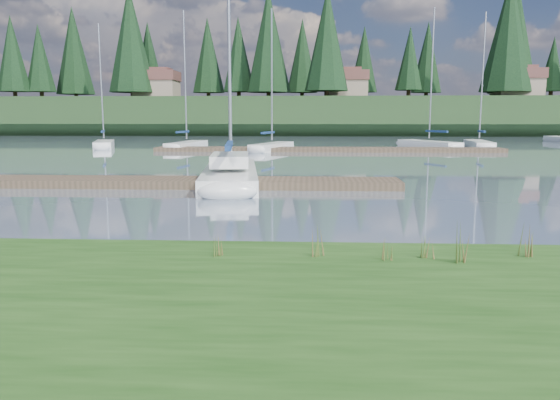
{
  "coord_description": "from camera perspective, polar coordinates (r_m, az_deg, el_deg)",
  "views": [
    {
      "loc": [
        0.58,
        -11.33,
        2.64
      ],
      "look_at": [
        0.01,
        -0.5,
        0.97
      ],
      "focal_mm": 35.0,
      "sensor_mm": 36.0,
      "label": 1
    }
  ],
  "objects": [
    {
      "name": "sailboat_bg_4",
      "position": [
        49.92,
        19.94,
        5.58
      ],
      "size": [
        2.39,
        7.69,
        11.2
      ],
      "rotation": [
        0.0,
        0.0,
        1.45
      ],
      "color": "white",
      "rests_on": "ground"
    },
    {
      "name": "dock_far",
      "position": [
        41.43,
        4.97,
        5.28
      ],
      "size": [
        26.0,
        2.2,
        0.3
      ],
      "primitive_type": "cube",
      "color": "#4C3D2C",
      "rests_on": "ground"
    },
    {
      "name": "weed_5",
      "position": [
        9.84,
        24.49,
        -4.05
      ],
      "size": [
        0.17,
        0.14,
        0.59
      ],
      "color": "#475B23",
      "rests_on": "bank"
    },
    {
      "name": "conifer_3",
      "position": [
        84.49,
        -4.37,
        14.92
      ],
      "size": [
        4.84,
        4.84,
        12.25
      ],
      "color": "#382619",
      "rests_on": "ridge"
    },
    {
      "name": "conifer_4",
      "position": [
        78.07,
        4.94,
        16.43
      ],
      "size": [
        6.16,
        6.16,
        15.1
      ],
      "color": "#382619",
      "rests_on": "ridge"
    },
    {
      "name": "ground",
      "position": [
        41.42,
        2.19,
        5.1
      ],
      "size": [
        200.0,
        200.0,
        0.0
      ],
      "primitive_type": "plane",
      "color": "slate",
      "rests_on": "ground"
    },
    {
      "name": "weed_1",
      "position": [
        9.0,
        11.3,
        -5.08
      ],
      "size": [
        0.17,
        0.14,
        0.4
      ],
      "color": "#475B23",
      "rests_on": "bank"
    },
    {
      "name": "ridge",
      "position": [
        84.33,
        2.62,
        8.66
      ],
      "size": [
        200.0,
        20.0,
        5.0
      ],
      "primitive_type": "cube",
      "color": "#1B3017",
      "rests_on": "ground"
    },
    {
      "name": "sailboat_bg_0",
      "position": [
        49.11,
        -17.86,
        5.64
      ],
      "size": [
        3.39,
        7.06,
        10.22
      ],
      "rotation": [
        0.0,
        0.0,
        1.87
      ],
      "color": "white",
      "rests_on": "ground"
    },
    {
      "name": "weed_0",
      "position": [
        9.05,
        3.9,
        -4.42
      ],
      "size": [
        0.17,
        0.14,
        0.56
      ],
      "color": "#475B23",
      "rests_on": "bank"
    },
    {
      "name": "dock_near",
      "position": [
        20.98,
        -9.64,
        1.81
      ],
      "size": [
        16.0,
        2.0,
        0.3
      ],
      "primitive_type": "cube",
      "color": "#4C3D2C",
      "rests_on": "ground"
    },
    {
      "name": "conifer_2",
      "position": [
        84.06,
        -15.36,
        15.91
      ],
      "size": [
        6.6,
        6.6,
        16.05
      ],
      "color": "#382619",
      "rests_on": "ridge"
    },
    {
      "name": "sailboat_bg_3",
      "position": [
        48.48,
        14.8,
        5.73
      ],
      "size": [
        4.71,
        7.75,
        11.53
      ],
      "rotation": [
        0.0,
        0.0,
        2.01
      ],
      "color": "white",
      "rests_on": "ground"
    },
    {
      "name": "house_0",
      "position": [
        84.53,
        -12.78,
        11.72
      ],
      "size": [
        6.3,
        5.3,
        4.65
      ],
      "color": "gray",
      "rests_on": "ridge"
    },
    {
      "name": "sailboat_bg_1",
      "position": [
        45.94,
        -9.43,
        5.76
      ],
      "size": [
        2.41,
        7.46,
        11.01
      ],
      "rotation": [
        0.0,
        0.0,
        1.44
      ],
      "color": "white",
      "rests_on": "ground"
    },
    {
      "name": "weed_2",
      "position": [
        9.06,
        18.37,
        -4.49
      ],
      "size": [
        0.17,
        0.14,
        0.69
      ],
      "color": "#475B23",
      "rests_on": "bank"
    },
    {
      "name": "weed_3",
      "position": [
        9.05,
        -6.26,
        -4.65
      ],
      "size": [
        0.17,
        0.14,
        0.48
      ],
      "color": "#475B23",
      "rests_on": "bank"
    },
    {
      "name": "mud_lip",
      "position": [
        10.08,
        -0.41,
        -6.04
      ],
      "size": [
        60.0,
        0.5,
        0.14
      ],
      "primitive_type": "cube",
      "color": "#33281C",
      "rests_on": "ground"
    },
    {
      "name": "house_2",
      "position": [
        85.67,
        23.54,
        11.18
      ],
      "size": [
        6.3,
        5.3,
        4.65
      ],
      "color": "gray",
      "rests_on": "ridge"
    },
    {
      "name": "sailboat_bg_2",
      "position": [
        43.1,
        -0.55,
        5.69
      ],
      "size": [
        3.46,
        7.18,
        10.75
      ],
      "rotation": [
        0.0,
        0.0,
        1.27
      ],
      "color": "white",
      "rests_on": "ground"
    },
    {
      "name": "conifer_1",
      "position": [
        92.19,
        -23.83,
        13.42
      ],
      "size": [
        4.4,
        4.4,
        11.3
      ],
      "color": "#382619",
      "rests_on": "ridge"
    },
    {
      "name": "house_1",
      "position": [
        82.64,
        6.89,
        11.94
      ],
      "size": [
        6.3,
        5.3,
        4.65
      ],
      "color": "gray",
      "rests_on": "ridge"
    },
    {
      "name": "bank",
      "position": [
        5.9,
        -3.04,
        -15.99
      ],
      "size": [
        60.0,
        9.0,
        0.35
      ],
      "primitive_type": "cube",
      "color": "#284F1A",
      "rests_on": "ground"
    },
    {
      "name": "weed_4",
      "position": [
        9.21,
        15.05,
        -4.88
      ],
      "size": [
        0.17,
        0.14,
        0.41
      ],
      "color": "#475B23",
      "rests_on": "bank"
    },
    {
      "name": "conifer_5",
      "position": [
        83.0,
        13.4,
        14.19
      ],
      "size": [
        3.96,
        3.96,
        10.35
      ],
      "color": "#382619",
      "rests_on": "ridge"
    },
    {
      "name": "conifer_6",
      "position": [
        84.7,
        22.75,
        15.81
      ],
      "size": [
        7.04,
        7.04,
        17.0
      ],
      "color": "#382619",
      "rests_on": "ridge"
    },
    {
      "name": "sailboat_main",
      "position": [
        22.89,
        -5.16,
        3.15
      ],
      "size": [
        3.18,
        10.34,
        14.5
      ],
      "rotation": [
        0.0,
        0.0,
        1.69
      ],
      "color": "white",
      "rests_on": "ground"
    }
  ]
}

